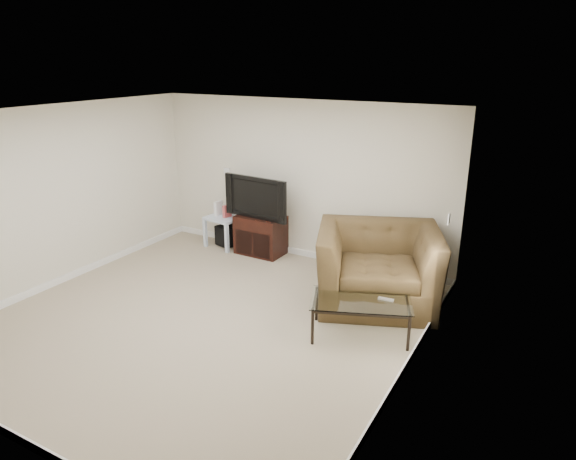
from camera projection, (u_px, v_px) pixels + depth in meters
The scene contains 18 objects.
floor at pixel (206, 319), 6.37m from camera, with size 5.00×5.00×0.00m, color tan.
ceiling at pixel (194, 114), 5.57m from camera, with size 5.00×5.00×0.00m, color white.
wall_back at pixel (300, 181), 8.04m from camera, with size 5.00×0.02×2.50m, color silver.
wall_left at pixel (57, 197), 7.12m from camera, with size 0.02×5.00×2.50m, color silver.
wall_right at pixel (412, 264), 4.82m from camera, with size 0.02×5.00×2.50m, color silver.
plate_back at pixel (227, 171), 8.67m from camera, with size 0.12×0.02×0.12m, color white.
plate_right_switch at pixel (449, 219), 6.15m from camera, with size 0.02×0.09×0.13m, color white.
plate_right_outlet at pixel (435, 300), 6.20m from camera, with size 0.02×0.08×0.12m, color white.
tv_stand at pixel (261, 234), 8.43m from camera, with size 0.77×0.53×0.64m, color black, non-canonical shape.
dvd_player at pixel (260, 223), 8.33m from camera, with size 0.43×0.30×0.06m, color black.
television at pixel (260, 196), 8.19m from camera, with size 1.09×0.22×0.67m, color black.
side_table at pixel (226, 231), 8.78m from camera, with size 0.55×0.55×0.53m, color silver, non-canonical shape.
subwoofer at pixel (228, 235), 8.80m from camera, with size 0.33×0.33×0.33m, color black.
game_console at pixel (218, 208), 8.71m from camera, with size 0.06×0.18×0.24m, color white.
game_case at pixel (227, 211), 8.61m from camera, with size 0.06×0.15×0.21m, color #CC4C4C.
recliner at pixel (379, 254), 6.62m from camera, with size 1.55×1.01×1.35m, color brown.
coffee_table at pixel (360, 317), 5.96m from camera, with size 1.14×0.65×0.45m, color black, non-canonical shape.
remote at pixel (386, 299), 5.88m from camera, with size 0.18×0.05×0.02m, color #B2B2B7.
Camera 1 is at (3.65, -4.46, 3.10)m, focal length 32.00 mm.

